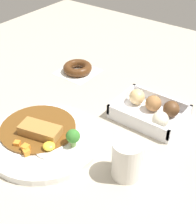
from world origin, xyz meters
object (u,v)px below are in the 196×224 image
curry_plate (44,138)px  chocolate_ring_donut (78,68)px  donut_box (152,111)px  coffee_mug (127,159)px

curry_plate → chocolate_ring_donut: 0.37m
curry_plate → donut_box: curry_plate is taller
coffee_mug → curry_plate: bearing=8.3°
donut_box → coffee_mug: size_ratio=2.03×
donut_box → chocolate_ring_donut: (0.33, -0.08, -0.01)m
donut_box → coffee_mug: 0.23m
curry_plate → coffee_mug: size_ratio=3.07×
curry_plate → donut_box: bearing=-123.2°
curry_plate → coffee_mug: coffee_mug is taller
chocolate_ring_donut → donut_box: bearing=167.2°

